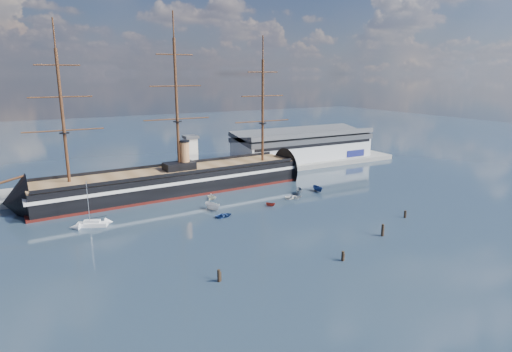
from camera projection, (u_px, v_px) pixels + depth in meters
ground at (221, 205)px, 130.20m from camera, size 600.00×600.00×0.00m
quay at (206, 177)px, 165.53m from camera, size 180.00×18.00×2.00m
warehouse at (303, 145)px, 189.72m from camera, size 63.00×21.00×11.60m
quay_tower at (191, 155)px, 157.41m from camera, size 5.00×5.00×15.00m
warship at (169, 182)px, 141.63m from camera, size 113.27×20.73×53.94m
sailboat at (92, 224)px, 111.58m from camera, size 7.91×5.21×12.26m
motorboat_a at (213, 210)px, 125.12m from camera, size 7.43×4.41×2.80m
motorboat_b at (224, 217)px, 119.09m from camera, size 1.29×3.09×1.43m
motorboat_c at (299, 194)px, 141.64m from camera, size 6.06×5.14×2.35m
motorboat_d at (212, 199)px, 135.84m from camera, size 6.41×4.97×2.16m
motorboat_e at (294, 199)px, 136.61m from camera, size 2.26×3.49×1.52m
motorboat_f at (318, 192)px, 144.78m from camera, size 6.15×2.66×2.40m
motorboat_g at (270, 206)px, 128.78m from camera, size 3.47×3.14×1.38m
piling_near_left at (219, 282)px, 82.08m from camera, size 0.64×0.64×3.17m
piling_near_mid at (343, 261)px, 91.22m from camera, size 0.64×0.64×2.86m
piling_near_right at (382, 236)px, 105.14m from camera, size 0.64×0.64×3.78m
piling_far_right at (405, 218)px, 118.54m from camera, size 0.64×0.64×2.78m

